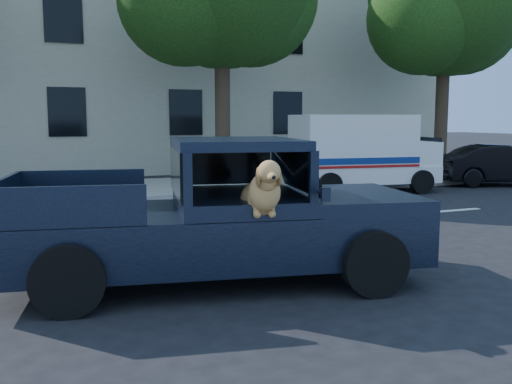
# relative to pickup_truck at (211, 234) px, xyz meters

# --- Properties ---
(ground) EXTENTS (120.00, 120.00, 0.00)m
(ground) POSITION_rel_pickup_truck_xyz_m (-1.55, -0.28, -0.59)
(ground) COLOR black
(ground) RESTS_ON ground
(far_sidewalk) EXTENTS (60.00, 4.00, 0.15)m
(far_sidewalk) POSITION_rel_pickup_truck_xyz_m (-1.55, 8.92, -0.52)
(far_sidewalk) COLOR gray
(far_sidewalk) RESTS_ON ground
(lane_stripes) EXTENTS (21.60, 0.14, 0.01)m
(lane_stripes) POSITION_rel_pickup_truck_xyz_m (0.45, 3.12, -0.58)
(lane_stripes) COLOR silver
(lane_stripes) RESTS_ON ground
(street_tree_right) EXTENTS (6.00, 5.20, 8.60)m
(street_tree_right) POSITION_rel_pickup_truck_xyz_m (11.49, 9.34, 5.12)
(street_tree_right) COLOR #332619
(street_tree_right) RESTS_ON ground
(building_main) EXTENTS (26.00, 6.00, 9.00)m
(building_main) POSITION_rel_pickup_truck_xyz_m (1.45, 16.22, 3.91)
(building_main) COLOR beige
(building_main) RESTS_ON ground
(pickup_truck) EXTENTS (5.15, 2.94, 1.75)m
(pickup_truck) POSITION_rel_pickup_truck_xyz_m (0.00, 0.00, 0.00)
(pickup_truck) COLOR black
(pickup_truck) RESTS_ON ground
(mail_truck) EXTENTS (4.00, 2.35, 2.09)m
(mail_truck) POSITION_rel_pickup_truck_xyz_m (6.50, 6.70, 0.32)
(mail_truck) COLOR silver
(mail_truck) RESTS_ON ground
(parked_sedan) EXTENTS (2.51, 3.92, 1.22)m
(parked_sedan) POSITION_rel_pickup_truck_xyz_m (11.21, 6.29, 0.02)
(parked_sedan) COLOR black
(parked_sedan) RESTS_ON ground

